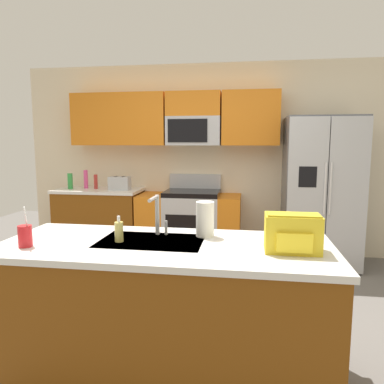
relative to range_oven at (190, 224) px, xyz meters
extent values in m
plane|color=#66605B|center=(0.21, -1.80, -0.44)|extent=(9.00, 9.00, 0.00)
cube|color=beige|center=(0.21, 0.35, 0.86)|extent=(5.20, 0.10, 2.60)
cube|color=orange|center=(-1.29, 0.14, 1.41)|extent=(0.70, 0.32, 0.70)
cube|color=orange|center=(-0.64, 0.14, 1.41)|extent=(0.60, 0.32, 0.70)
cube|color=orange|center=(0.79, 0.14, 1.41)|extent=(0.74, 0.32, 0.70)
cube|color=#B7BABF|center=(0.04, 0.14, 1.25)|extent=(0.72, 0.32, 0.38)
cube|color=black|center=(-0.02, -0.03, 1.25)|extent=(0.52, 0.01, 0.30)
cube|color=orange|center=(0.04, 0.14, 1.60)|extent=(0.72, 0.32, 0.32)
cube|color=brown|center=(-1.27, 0.00, -0.01)|extent=(1.14, 0.60, 0.86)
cube|color=silver|center=(-1.27, 0.00, 0.44)|extent=(1.17, 0.63, 0.04)
cube|color=#B7BABF|center=(0.04, 0.00, -0.02)|extent=(0.72, 0.60, 0.84)
cube|color=black|center=(0.04, -0.31, 0.01)|extent=(0.60, 0.01, 0.36)
cube|color=black|center=(0.04, 0.00, 0.43)|extent=(0.72, 0.60, 0.06)
cube|color=#B7BABF|center=(0.04, 0.27, 0.56)|extent=(0.72, 0.06, 0.20)
cube|color=orange|center=(-0.50, 0.00, -0.02)|extent=(0.36, 0.60, 0.84)
cube|color=orange|center=(0.54, 0.00, -0.02)|extent=(0.28, 0.60, 0.84)
cube|color=#4C4F54|center=(1.67, -0.05, 0.48)|extent=(0.90, 0.70, 1.85)
cube|color=#B7BABF|center=(1.44, -0.42, 0.48)|extent=(0.44, 0.04, 1.81)
cube|color=#B7BABF|center=(1.89, -0.42, 0.48)|extent=(0.44, 0.04, 1.81)
cylinder|color=silver|center=(1.64, -0.45, 0.57)|extent=(0.02, 0.02, 0.60)
cylinder|color=silver|center=(1.70, -0.45, 0.57)|extent=(0.02, 0.02, 0.60)
cube|color=black|center=(1.44, -0.44, 0.70)|extent=(0.20, 0.00, 0.24)
cube|color=brown|center=(0.25, -2.54, -0.01)|extent=(2.09, 0.82, 0.86)
cube|color=silver|center=(0.25, -2.54, 0.44)|extent=(2.13, 0.86, 0.04)
cube|color=#B7BABF|center=(0.15, -2.49, 0.44)|extent=(0.68, 0.44, 0.03)
cube|color=#B7BABF|center=(-0.95, -0.05, 0.55)|extent=(0.28, 0.16, 0.18)
cube|color=black|center=(-1.00, -0.05, 0.63)|extent=(0.03, 0.11, 0.01)
cube|color=black|center=(-0.90, -0.05, 0.63)|extent=(0.03, 0.11, 0.01)
cylinder|color=#B2332D|center=(-1.31, 0.00, 0.56)|extent=(0.05, 0.05, 0.20)
cylinder|color=green|center=(-1.66, -0.06, 0.56)|extent=(0.07, 0.07, 0.21)
cylinder|color=#EA4C93|center=(-1.47, 0.03, 0.58)|extent=(0.06, 0.06, 0.25)
cylinder|color=#B7BABF|center=(0.15, -2.32, 0.60)|extent=(0.03, 0.03, 0.28)
cylinder|color=#B7BABF|center=(0.15, -2.42, 0.73)|extent=(0.02, 0.20, 0.02)
cylinder|color=#B7BABF|center=(0.21, -2.32, 0.51)|extent=(0.02, 0.02, 0.10)
cylinder|color=red|center=(-0.59, -2.74, 0.52)|extent=(0.08, 0.08, 0.13)
cylinder|color=white|center=(-0.58, -2.74, 0.64)|extent=(0.01, 0.03, 0.14)
cylinder|color=#D8CC66|center=(-0.05, -2.54, 0.52)|extent=(0.06, 0.06, 0.13)
cylinder|color=white|center=(-0.05, -2.54, 0.61)|extent=(0.02, 0.02, 0.04)
cylinder|color=white|center=(0.48, -2.32, 0.58)|extent=(0.12, 0.12, 0.24)
cube|color=yellow|center=(1.03, -2.59, 0.57)|extent=(0.32, 0.20, 0.22)
cube|color=gold|center=(1.03, -2.61, 0.67)|extent=(0.30, 0.14, 0.03)
cube|color=yellow|center=(1.03, -2.69, 0.54)|extent=(0.20, 0.03, 0.11)
camera|label=1|loc=(0.76, -4.75, 1.10)|focal=34.07mm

